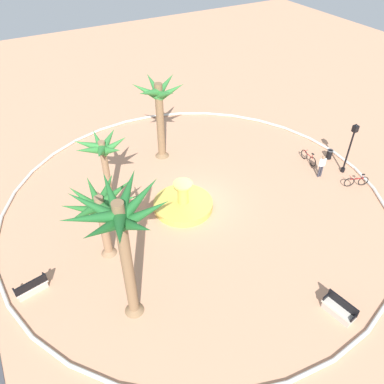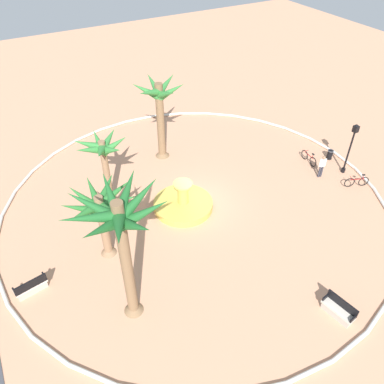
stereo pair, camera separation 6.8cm
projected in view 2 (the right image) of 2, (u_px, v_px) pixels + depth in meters
ground_plane at (196, 203)px, 24.59m from camera, size 80.00×80.00×0.00m
plaza_curb at (196, 202)px, 24.53m from camera, size 24.14×24.14×0.20m
fountain at (183, 204)px, 24.06m from camera, size 3.71×3.71×1.92m
palm_tree_near_fountain at (121, 229)px, 15.00m from camera, size 4.37×4.36×7.10m
palm_tree_by_curb at (103, 154)px, 22.41m from camera, size 3.22×3.27×4.75m
palm_tree_mid_plaza at (100, 208)px, 19.25m from camera, size 4.00×3.97×4.29m
palm_tree_far_side at (160, 105)px, 26.20m from camera, size 3.91×3.73×5.94m
bench_east at (338, 311)px, 18.05m from camera, size 1.66×0.77×1.00m
bench_west at (31, 287)px, 19.08m from camera, size 0.79×1.66×1.00m
lamppost at (351, 145)px, 25.77m from camera, size 0.32×0.32×3.83m
trash_bin at (330, 154)px, 28.24m from camera, size 0.46×0.46×0.73m
bicycle_red_frame at (357, 182)px, 25.68m from camera, size 0.72×1.62×0.94m
bicycle_by_lamppost at (309, 158)px, 27.87m from camera, size 1.72×0.44×0.94m
person_cyclist_helmet at (322, 165)px, 26.16m from camera, size 0.26×0.52×1.69m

